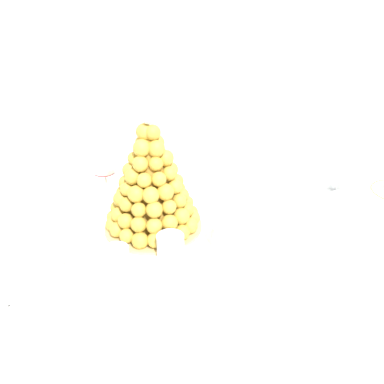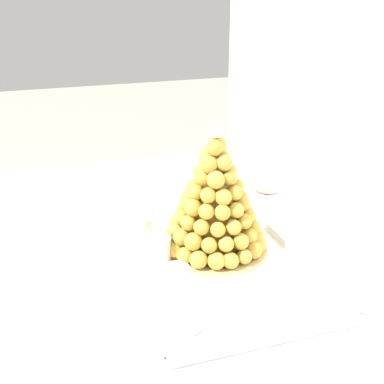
# 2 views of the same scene
# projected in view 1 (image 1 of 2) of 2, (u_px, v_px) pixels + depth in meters

# --- Properties ---
(backdrop_wall) EXTENTS (4.80, 0.10, 2.50)m
(backdrop_wall) POSITION_uv_depth(u_px,v_px,m) (134.00, 6.00, 1.64)
(backdrop_wall) COLOR silver
(backdrop_wall) RESTS_ON ground_plane
(buffet_table) EXTENTS (1.69, 1.01, 0.78)m
(buffet_table) POSITION_uv_depth(u_px,v_px,m) (218.00, 259.00, 1.03)
(buffet_table) COLOR brown
(buffet_table) RESTS_ON ground_plane
(serving_tray) EXTENTS (0.65, 0.38, 0.02)m
(serving_tray) POSITION_uv_depth(u_px,v_px,m) (159.00, 232.00, 0.94)
(serving_tray) COLOR white
(serving_tray) RESTS_ON buffet_table
(croquembouche) EXTENTS (0.24, 0.24, 0.29)m
(croquembouche) POSITION_uv_depth(u_px,v_px,m) (151.00, 185.00, 0.91)
(croquembouche) COLOR tan
(croquembouche) RESTS_ON serving_tray
(dessert_cup_left) EXTENTS (0.05, 0.05, 0.06)m
(dessert_cup_left) POSITION_uv_depth(u_px,v_px,m) (52.00, 269.00, 0.77)
(dessert_cup_left) COLOR silver
(dessert_cup_left) RESTS_ON serving_tray
(dessert_cup_mid_left) EXTENTS (0.05, 0.05, 0.05)m
(dessert_cup_mid_left) POSITION_uv_depth(u_px,v_px,m) (117.00, 260.00, 0.80)
(dessert_cup_mid_left) COLOR silver
(dessert_cup_mid_left) RESTS_ON serving_tray
(dessert_cup_centre) EXTENTS (0.06, 0.06, 0.06)m
(dessert_cup_centre) POSITION_uv_depth(u_px,v_px,m) (170.00, 248.00, 0.84)
(dessert_cup_centre) COLOR silver
(dessert_cup_centre) RESTS_ON serving_tray
(dessert_cup_mid_right) EXTENTS (0.06, 0.06, 0.05)m
(dessert_cup_mid_right) POSITION_uv_depth(u_px,v_px,m) (224.00, 237.00, 0.87)
(dessert_cup_mid_right) COLOR silver
(dessert_cup_mid_right) RESTS_ON serving_tray
(dessert_cup_right) EXTENTS (0.05, 0.05, 0.05)m
(dessert_cup_right) POSITION_uv_depth(u_px,v_px,m) (270.00, 233.00, 0.89)
(dessert_cup_right) COLOR silver
(dessert_cup_right) RESTS_ON serving_tray
(creme_brulee_ramekin) EXTENTS (0.09, 0.09, 0.02)m
(creme_brulee_ramekin) POSITION_uv_depth(u_px,v_px,m) (67.00, 247.00, 0.86)
(creme_brulee_ramekin) COLOR white
(creme_brulee_ramekin) RESTS_ON serving_tray
(macaron_goblet) EXTENTS (0.12, 0.12, 0.25)m
(macaron_goblet) POSITION_uv_depth(u_px,v_px,m) (340.00, 143.00, 1.09)
(macaron_goblet) COLOR white
(macaron_goblet) RESTS_ON buffet_table
(wine_glass) EXTENTS (0.08, 0.08, 0.16)m
(wine_glass) POSITION_uv_depth(u_px,v_px,m) (104.00, 165.00, 1.03)
(wine_glass) COLOR silver
(wine_glass) RESTS_ON buffet_table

